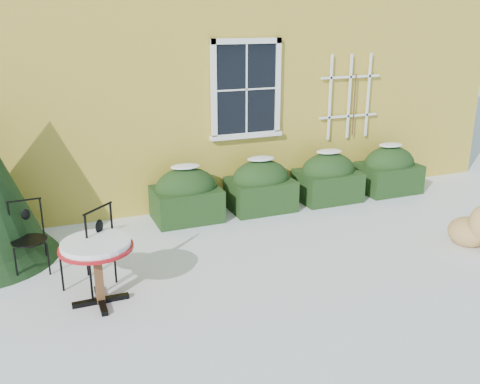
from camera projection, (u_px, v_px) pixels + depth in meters
name	position (u px, v px, depth m)	size (l,w,h in m)	color
ground	(271.00, 286.00, 6.50)	(80.00, 80.00, 0.00)	white
house	(137.00, 12.00, 11.66)	(12.40, 8.40, 6.40)	gold
hedge_row	(295.00, 182.00, 9.21)	(4.95, 0.80, 0.91)	black
bistro_table	(96.00, 252.00, 5.93)	(0.82, 0.82, 0.76)	black
patio_chair_near	(90.00, 247.00, 6.31)	(0.66, 0.66, 1.06)	black
patio_chair_far	(29.00, 237.00, 6.77)	(0.44, 0.44, 0.92)	black
dog	(478.00, 225.00, 7.48)	(0.63, 0.94, 0.83)	tan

